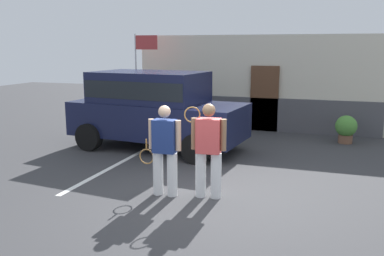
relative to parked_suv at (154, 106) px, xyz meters
The scene contains 8 objects.
ground_plane 4.22m from the parked_suv, 54.68° to the right, with size 40.00×40.00×0.00m, color #38383A.
parking_stripe_0 2.15m from the parked_suv, 95.56° to the right, with size 0.12×4.40×0.01m, color silver.
house_frontage 4.25m from the parked_suv, 56.39° to the left, with size 8.59×0.40×3.07m.
parked_suv is the anchor object (origin of this frame).
tennis_player_man 3.71m from the parked_suv, 63.23° to the right, with size 0.88×0.27×1.67m.
tennis_player_woman 4.01m from the parked_suv, 52.18° to the right, with size 0.77×0.30×1.72m.
potted_plant_by_porch 5.45m from the parked_suv, 25.24° to the left, with size 0.60×0.60×0.79m.
flag_pole 3.07m from the parked_suv, 122.11° to the left, with size 0.80×0.05×3.11m.
Camera 1 is at (2.20, -6.87, 2.70)m, focal length 39.48 mm.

